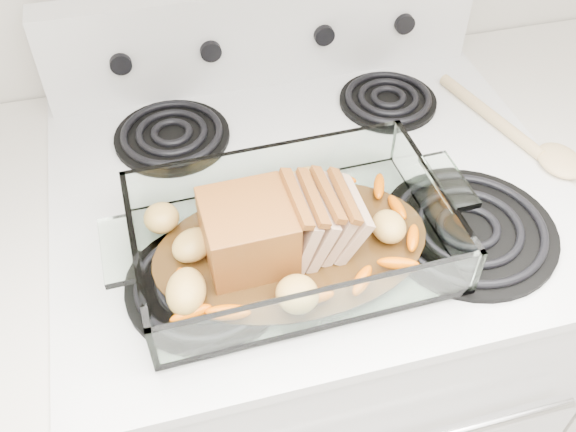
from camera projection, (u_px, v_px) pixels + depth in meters
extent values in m
cube|color=silver|center=(304.00, 348.00, 1.33)|extent=(0.76, 0.65, 0.92)
cube|color=silver|center=(309.00, 187.00, 1.00)|extent=(0.78, 0.67, 0.02)
cube|color=silver|center=(264.00, 33.00, 1.12)|extent=(0.76, 0.06, 0.18)
cylinder|color=black|center=(205.00, 285.00, 0.85)|extent=(0.21, 0.21, 0.01)
cylinder|color=black|center=(469.00, 231.00, 0.91)|extent=(0.25, 0.25, 0.01)
cylinder|color=black|center=(172.00, 136.00, 1.06)|extent=(0.19, 0.19, 0.01)
cylinder|color=black|center=(388.00, 101.00, 1.13)|extent=(0.17, 0.17, 0.01)
cylinder|color=black|center=(121.00, 63.00, 1.06)|extent=(0.04, 0.02, 0.04)
cylinder|color=black|center=(210.00, 50.00, 1.08)|extent=(0.04, 0.02, 0.04)
cylinder|color=black|center=(323.00, 34.00, 1.12)|extent=(0.04, 0.02, 0.04)
cylinder|color=black|center=(404.00, 23.00, 1.14)|extent=(0.04, 0.02, 0.04)
cube|color=white|center=(292.00, 248.00, 0.88)|extent=(0.41, 0.27, 0.01)
cube|color=white|center=(321.00, 308.00, 0.76)|extent=(0.41, 0.01, 0.07)
cube|color=white|center=(268.00, 165.00, 0.94)|extent=(0.41, 0.01, 0.07)
cube|color=white|center=(138.00, 259.00, 0.81)|extent=(0.01, 0.27, 0.07)
cube|color=white|center=(433.00, 201.00, 0.89)|extent=(0.01, 0.27, 0.07)
cylinder|color=#37220D|center=(292.00, 245.00, 0.87)|extent=(0.24, 0.24, 0.00)
cube|color=brown|center=(248.00, 232.00, 0.83)|extent=(0.11, 0.11, 0.09)
cube|color=tan|center=(296.00, 224.00, 0.85)|extent=(0.04, 0.11, 0.09)
cube|color=tan|center=(312.00, 222.00, 0.85)|extent=(0.05, 0.11, 0.08)
cube|color=tan|center=(327.00, 220.00, 0.86)|extent=(0.05, 0.10, 0.08)
cube|color=tan|center=(342.00, 218.00, 0.86)|extent=(0.05, 0.10, 0.07)
ellipsoid|color=#EA6400|center=(207.00, 302.00, 0.80)|extent=(0.05, 0.02, 0.02)
ellipsoid|color=#EA6400|center=(379.00, 266.00, 0.84)|extent=(0.05, 0.02, 0.02)
ellipsoid|color=#EA6400|center=(382.00, 214.00, 0.91)|extent=(0.05, 0.02, 0.02)
ellipsoid|color=#EA6400|center=(187.00, 242.00, 0.87)|extent=(0.05, 0.02, 0.02)
ellipsoid|color=gold|center=(183.00, 220.00, 0.88)|extent=(0.05, 0.05, 0.04)
ellipsoid|color=gold|center=(290.00, 195.00, 0.92)|extent=(0.05, 0.05, 0.04)
ellipsoid|color=gold|center=(373.00, 231.00, 0.87)|extent=(0.05, 0.05, 0.04)
cylinder|color=tan|center=(490.00, 115.00, 1.09)|extent=(0.08, 0.24, 0.02)
ellipsoid|color=tan|center=(560.00, 160.00, 1.01)|extent=(0.07, 0.09, 0.02)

